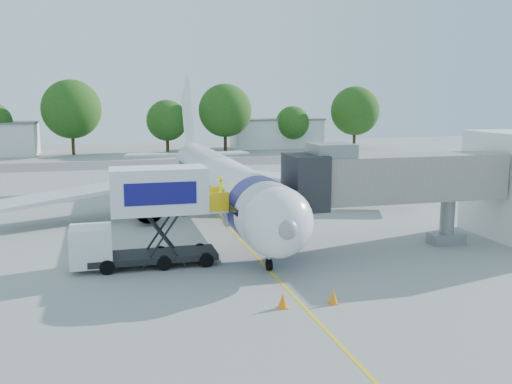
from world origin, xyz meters
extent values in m
plane|color=gray|center=(0.00, 0.00, 0.00)|extent=(160.00, 160.00, 0.00)
cube|color=yellow|center=(0.00, 0.00, 0.01)|extent=(0.15, 70.00, 0.01)
cube|color=#59595B|center=(0.00, 42.00, 0.00)|extent=(120.00, 10.00, 0.01)
cylinder|color=white|center=(0.00, 3.00, 3.00)|extent=(3.70, 28.00, 3.70)
sphere|color=white|center=(0.00, -11.00, 3.00)|extent=(3.70, 3.70, 3.70)
sphere|color=gray|center=(0.00, -12.55, 3.00)|extent=(1.10, 1.10, 1.10)
cone|color=white|center=(0.00, 20.00, 3.00)|extent=(3.70, 6.00, 3.70)
cube|color=white|center=(0.00, 21.00, 7.20)|extent=(0.35, 7.26, 8.29)
cube|color=silver|center=(9.00, 6.50, 2.30)|extent=(16.17, 9.32, 1.42)
cube|color=silver|center=(-9.00, 6.50, 2.30)|extent=(16.17, 9.32, 1.42)
cylinder|color=#999BA0|center=(5.50, 4.50, 1.30)|extent=(2.10, 3.60, 2.10)
cylinder|color=#999BA0|center=(-5.50, 4.50, 1.30)|extent=(2.10, 3.60, 2.10)
cube|color=black|center=(0.00, -11.30, 3.45)|extent=(2.60, 1.39, 0.81)
cylinder|color=navy|center=(0.00, -8.00, 3.00)|extent=(3.73, 2.00, 3.73)
cylinder|color=silver|center=(0.00, -9.50, 0.75)|extent=(0.16, 0.16, 1.50)
cylinder|color=black|center=(0.00, -9.50, 0.32)|extent=(0.25, 0.64, 0.64)
cylinder|color=black|center=(2.60, 6.00, 0.45)|extent=(0.35, 0.90, 0.90)
cylinder|color=black|center=(-2.60, 6.00, 0.45)|extent=(0.35, 0.90, 0.90)
cube|color=gray|center=(9.00, -7.00, 4.40)|extent=(13.60, 2.60, 2.80)
cube|color=black|center=(2.90, -7.00, 4.40)|extent=(2.00, 3.20, 3.20)
cube|color=slate|center=(4.50, -7.00, 6.20)|extent=(2.40, 2.40, 0.80)
cylinder|color=slate|center=(12.50, -7.00, 1.50)|extent=(0.90, 0.90, 3.00)
cube|color=slate|center=(12.50, -7.00, 0.35)|extent=(2.20, 1.20, 0.70)
cylinder|color=black|center=(11.60, -7.00, 0.35)|extent=(0.30, 0.70, 0.70)
cylinder|color=black|center=(13.40, -7.00, 0.35)|extent=(0.30, 0.70, 0.70)
cube|color=black|center=(-6.00, -7.00, 0.55)|extent=(7.00, 2.30, 0.35)
cube|color=white|center=(-9.30, -7.00, 1.35)|extent=(2.20, 2.20, 2.10)
cube|color=black|center=(-9.30, -7.00, 1.80)|extent=(1.90, 2.10, 0.70)
cube|color=white|center=(-5.60, -7.00, 4.25)|extent=(5.20, 2.40, 2.50)
cube|color=navy|center=(-5.60, -8.22, 4.25)|extent=(3.80, 0.04, 1.20)
cube|color=silver|center=(-2.45, -7.00, 3.05)|extent=(1.10, 2.20, 0.10)
cube|color=yellow|center=(-2.45, -8.05, 3.60)|extent=(1.10, 0.06, 1.10)
cube|color=yellow|center=(-2.45, -5.95, 3.60)|extent=(1.10, 0.06, 1.10)
cylinder|color=black|center=(-3.20, -8.05, 0.40)|extent=(0.80, 0.25, 0.80)
cylinder|color=black|center=(-3.20, -5.95, 0.40)|extent=(0.80, 0.25, 0.80)
cylinder|color=black|center=(-8.50, -8.05, 0.40)|extent=(0.80, 0.25, 0.80)
cylinder|color=black|center=(-8.50, -5.95, 0.40)|extent=(0.80, 0.25, 0.80)
imported|color=#BEE017|center=(-2.10, -7.00, 3.99)|extent=(0.56, 0.73, 1.79)
cube|color=white|center=(4.45, -18.30, 0.70)|extent=(3.80, 2.47, 1.40)
cube|color=navy|center=(4.45, -18.30, 1.15)|extent=(2.31, 2.07, 0.35)
cylinder|color=black|center=(3.22, -19.27, 0.35)|extent=(0.74, 0.39, 0.70)
cylinder|color=black|center=(2.93, -17.90, 0.35)|extent=(0.74, 0.39, 0.70)
cylinder|color=black|center=(5.97, -18.71, 0.35)|extent=(0.74, 0.39, 0.70)
cylinder|color=black|center=(5.68, -17.33, 0.35)|extent=(0.74, 0.39, 0.70)
cone|color=orange|center=(1.42, -15.12, 0.35)|extent=(0.44, 0.44, 0.69)
cube|color=orange|center=(1.42, -15.12, 0.02)|extent=(0.40, 0.40, 0.04)
cone|color=orange|center=(-0.95, -15.03, 0.36)|extent=(0.45, 0.45, 0.72)
cube|color=orange|center=(-0.95, -15.03, 0.02)|extent=(0.41, 0.41, 0.04)
cube|color=silver|center=(22.00, 62.00, 2.50)|extent=(16.00, 7.00, 5.00)
cube|color=slate|center=(22.00, 62.00, 5.15)|extent=(16.40, 7.40, 0.30)
cylinder|color=#382314|center=(-13.39, 57.89, 2.11)|extent=(0.56, 0.56, 4.22)
sphere|color=#1D4612|center=(-13.39, 57.89, 7.27)|extent=(9.38, 9.38, 9.38)
cylinder|color=#382314|center=(1.74, 58.36, 1.54)|extent=(0.56, 0.56, 3.08)
sphere|color=#1D4612|center=(1.74, 58.36, 5.31)|extent=(6.85, 6.85, 6.85)
cylinder|color=#382314|center=(11.36, 56.88, 2.01)|extent=(0.56, 0.56, 4.03)
sphere|color=#1D4612|center=(11.36, 56.88, 6.93)|extent=(8.95, 8.95, 8.95)
cylinder|color=#382314|center=(24.09, 59.10, 1.34)|extent=(0.56, 0.56, 2.68)
sphere|color=#1D4612|center=(24.09, 59.10, 4.61)|extent=(5.95, 5.95, 5.95)
cylinder|color=#382314|center=(34.92, 56.49, 1.95)|extent=(0.56, 0.56, 3.90)
sphere|color=#1D4612|center=(34.92, 56.49, 6.72)|extent=(8.67, 8.67, 8.67)
camera|label=1|loc=(-8.28, -38.13, 9.34)|focal=40.00mm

